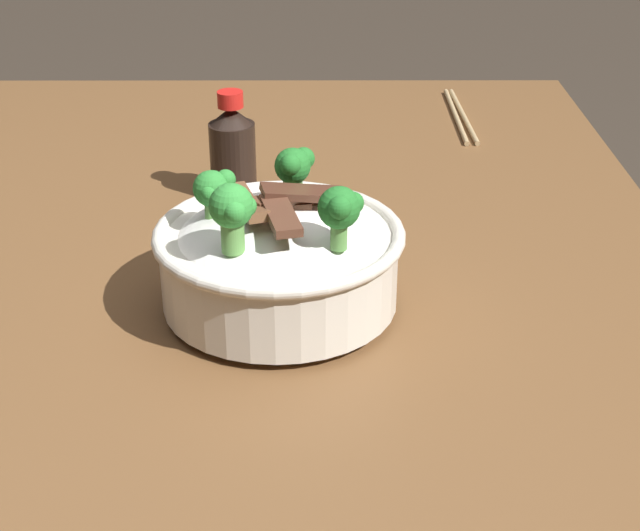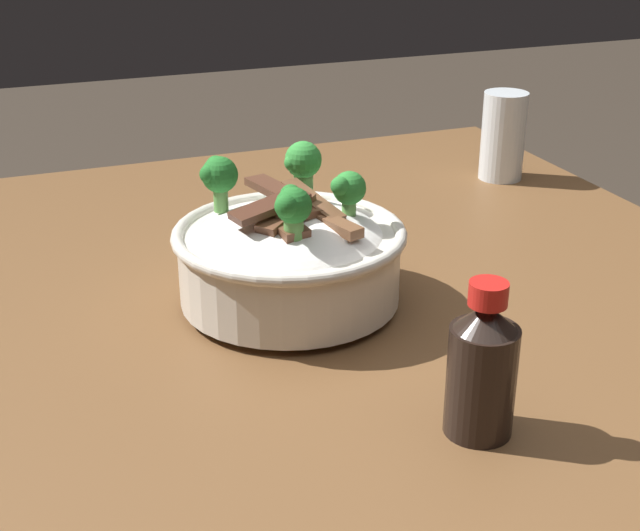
% 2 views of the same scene
% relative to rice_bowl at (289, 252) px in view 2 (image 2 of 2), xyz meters
% --- Properties ---
extents(dining_table, '(1.24, 0.94, 0.82)m').
position_rel_rice_bowl_xyz_m(dining_table, '(-0.10, -0.05, -0.17)').
color(dining_table, brown).
rests_on(dining_table, ground).
extents(rice_bowl, '(0.23, 0.23, 0.15)m').
position_rel_rice_bowl_xyz_m(rice_bowl, '(0.00, 0.00, 0.00)').
color(rice_bowl, silver).
rests_on(rice_bowl, dining_table).
extents(drinking_glass, '(0.06, 0.06, 0.12)m').
position_rel_rice_bowl_xyz_m(drinking_glass, '(0.27, -0.41, -0.00)').
color(drinking_glass, white).
rests_on(drinking_glass, dining_table).
extents(soy_sauce_bottle, '(0.05, 0.05, 0.13)m').
position_rel_rice_bowl_xyz_m(soy_sauce_bottle, '(-0.26, -0.06, -0.00)').
color(soy_sauce_bottle, black).
rests_on(soy_sauce_bottle, dining_table).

